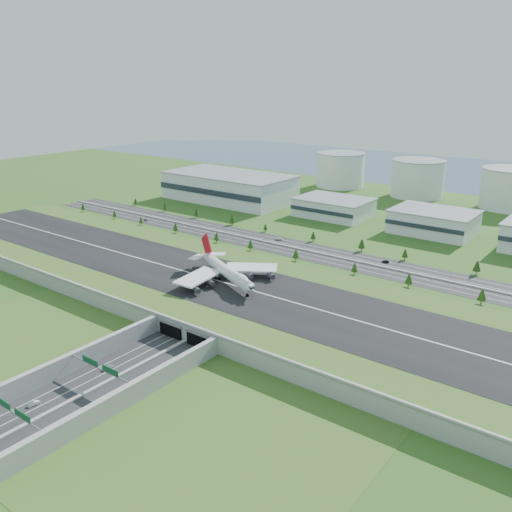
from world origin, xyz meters
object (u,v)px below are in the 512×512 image
Objects in this scene: boeing_747 at (226,271)px; car_0 at (108,367)px; fuel_tank_a at (340,170)px; car_1 at (33,404)px; car_5 at (386,261)px; car_7 at (278,239)px; car_2 at (144,382)px; car_4 at (146,220)px.

boeing_747 reaches higher than car_0.
car_0 is (111.94, -395.97, -16.56)m from fuel_tank_a.
fuel_tank_a reaches higher than car_1.
fuel_tank_a is 0.83× the size of boeing_747.
car_7 is at bearing -96.43° from car_5.
boeing_747 is 122.26m from car_1.
car_0 is 0.96× the size of car_2.
car_2 is 200.86m from car_7.
boeing_747 is at bearing 101.66° from car_0.
car_2 is at bearing -2.10° from car_7.
car_2 is (31.80, -87.03, -12.90)m from boeing_747.
car_4 is at bearing 177.07° from boeing_747.
car_7 is (-36.85, 101.73, -12.77)m from boeing_747.
boeing_747 is 13.76× the size of car_5.
fuel_tank_a is 10.04× the size of car_2.
car_1 is at bearing -75.43° from fuel_tank_a.
car_0 is 238.60m from car_4.
car_0 is at bearing 97.29° from car_1.
car_5 is (33.81, 190.38, -0.09)m from car_0.
car_4 is (-186.85, 168.70, 0.04)m from car_2.
fuel_tank_a reaches higher than car_2.
car_0 is 196.62m from car_7.
car_1 is (-0.66, -32.32, -0.11)m from car_0.
car_5 is at bearing -90.38° from car_2.
car_0 is at bearing -74.21° from fuel_tank_a.
car_7 is (-48.15, 222.78, 0.11)m from car_1.
boeing_747 is 12.59× the size of car_0.
boeing_747 reaches higher than car_4.
car_4 reaches higher than car_2.
car_5 is at bearing -54.66° from fuel_tank_a.
car_7 is (63.14, -205.50, -16.56)m from fuel_tank_a.
car_5 is (34.47, 222.70, 0.01)m from car_1.
car_1 is at bearing -122.63° from car_4.
car_4 is 201.82m from car_5.
car_2 is 251.74m from car_4.
car_5 is at bearing 90.60° from boeing_747.
car_0 is (11.96, -88.74, -12.77)m from boeing_747.
car_1 is 227.93m from car_7.
car_1 is 1.01× the size of car_4.
car_7 is at bearing -62.37° from car_4.
car_4 is 0.76× the size of car_7.
boeing_747 is at bearing -30.61° from car_5.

